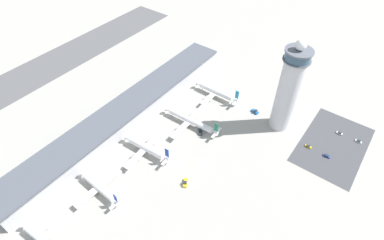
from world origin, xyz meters
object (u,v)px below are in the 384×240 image
object	(u,v)px
control_tower	(288,89)
car_blue_compact	(308,146)
airplane_gate_charlie	(147,148)
airplane_gate_delta	(191,121)
service_truck_fuel	(185,183)
car_green_van	(340,133)
service_truck_baggage	(200,132)
airplane_gate_echo	(217,92)
car_maroon_suv	(359,141)
airplane_gate_bravo	(99,188)
car_black_suv	(327,156)
service_truck_catering	(255,112)

from	to	relation	value
control_tower	car_blue_compact	xyz separation A→B (m)	(-7.67, -25.71, -32.54)
airplane_gate_charlie	airplane_gate_delta	bearing A→B (deg)	-11.49
airplane_gate_delta	service_truck_fuel	xyz separation A→B (m)	(-42.76, -27.98, -3.34)
airplane_gate_charlie	car_blue_compact	world-z (taller)	airplane_gate_charlie
car_blue_compact	car_green_van	bearing A→B (deg)	-27.60
service_truck_fuel	car_green_van	size ratio (longest dim) A/B	1.53
airplane_gate_delta	service_truck_baggage	distance (m)	11.21
service_truck_baggage	airplane_gate_echo	bearing A→B (deg)	18.21
car_maroon_suv	airplane_gate_bravo	bearing A→B (deg)	139.74
service_truck_baggage	car_maroon_suv	bearing A→B (deg)	-57.83
car_black_suv	airplane_gate_bravo	bearing A→B (deg)	137.15
airplane_gate_delta	service_truck_fuel	distance (m)	51.21
service_truck_catering	service_truck_fuel	bearing A→B (deg)	177.49
car_black_suv	control_tower	bearing A→B (deg)	77.82
service_truck_catering	service_truck_fuel	size ratio (longest dim) A/B	0.96
airplane_gate_charlie	car_maroon_suv	distance (m)	146.31
car_maroon_suv	car_green_van	world-z (taller)	car_green_van
control_tower	car_black_suv	size ratio (longest dim) A/B	14.90
car_green_van	service_truck_fuel	bearing A→B (deg)	147.68
service_truck_fuel	car_maroon_suv	size ratio (longest dim) A/B	1.44
car_green_van	car_blue_compact	size ratio (longest dim) A/B	0.96
airplane_gate_bravo	control_tower	bearing A→B (deg)	-27.86
airplane_gate_charlie	car_blue_compact	distance (m)	109.83
airplane_gate_charlie	car_black_suv	xyz separation A→B (m)	(68.55, -98.07, -4.05)
car_maroon_suv	car_blue_compact	bearing A→B (deg)	134.07
airplane_gate_bravo	airplane_gate_delta	distance (m)	78.12
airplane_gate_delta	airplane_gate_charlie	bearing A→B (deg)	168.51
control_tower	service_truck_catering	xyz separation A→B (m)	(1.46, 20.07, -32.16)
airplane_gate_echo	car_maroon_suv	xyz separation A→B (m)	(17.77, -106.67, -3.97)
control_tower	service_truck_baggage	bearing A→B (deg)	134.75
control_tower	car_black_suv	world-z (taller)	control_tower
service_truck_catering	control_tower	bearing A→B (deg)	-94.17
control_tower	service_truck_catering	bearing A→B (deg)	85.83
airplane_gate_charlie	car_black_suv	world-z (taller)	airplane_gate_charlie
service_truck_baggage	airplane_gate_delta	bearing A→B (deg)	77.83
service_truck_fuel	service_truck_baggage	world-z (taller)	service_truck_baggage
airplane_gate_echo	service_truck_fuel	bearing A→B (deg)	-159.17
airplane_gate_bravo	car_black_suv	bearing A→B (deg)	-42.85
service_truck_baggage	car_blue_compact	distance (m)	74.70
airplane_gate_echo	service_truck_baggage	size ratio (longest dim) A/B	6.19
airplane_gate_bravo	airplane_gate_echo	world-z (taller)	airplane_gate_echo
car_black_suv	service_truck_baggage	bearing A→B (deg)	112.17
car_green_van	car_blue_compact	distance (m)	28.63
airplane_gate_bravo	airplane_gate_echo	xyz separation A→B (m)	(116.14, -6.71, 0.56)
car_blue_compact	service_truck_baggage	bearing A→B (deg)	116.37
control_tower	car_green_van	size ratio (longest dim) A/B	16.62
airplane_gate_delta	car_blue_compact	world-z (taller)	airplane_gate_delta
control_tower	service_truck_fuel	distance (m)	90.64
control_tower	car_black_suv	distance (m)	51.19
airplane_gate_charlie	car_maroon_suv	world-z (taller)	airplane_gate_charlie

